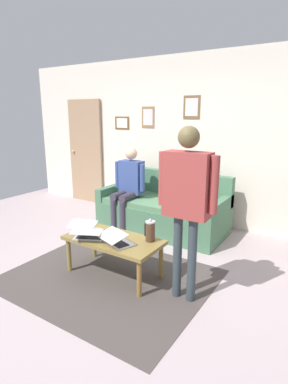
{
  "coord_description": "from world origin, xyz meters",
  "views": [
    {
      "loc": [
        -2.17,
        2.55,
        1.8
      ],
      "look_at": [
        -0.05,
        -0.73,
        0.8
      ],
      "focal_mm": 29.11,
      "sensor_mm": 36.0,
      "label": 1
    }
  ],
  "objects_px": {
    "laptop_left": "(117,240)",
    "person_seated": "(128,183)",
    "person_standing": "(187,193)",
    "laptop_center": "(89,235)",
    "laptop_right": "(85,228)",
    "interior_door": "(86,152)",
    "coffee_table": "(114,243)",
    "couch": "(164,211)",
    "french_press": "(150,231)"
  },
  "relations": [
    {
      "from": "laptop_left",
      "to": "person_seated",
      "type": "distance_m",
      "value": 1.69
    },
    {
      "from": "person_standing",
      "to": "person_seated",
      "type": "relative_size",
      "value": 1.32
    },
    {
      "from": "laptop_center",
      "to": "laptop_right",
      "type": "bearing_deg",
      "value": -35.44
    },
    {
      "from": "interior_door",
      "to": "laptop_left",
      "type": "relative_size",
      "value": 5.1
    },
    {
      "from": "interior_door",
      "to": "laptop_center",
      "type": "height_order",
      "value": "interior_door"
    },
    {
      "from": "interior_door",
      "to": "coffee_table",
      "type": "relative_size",
      "value": 1.87
    },
    {
      "from": "couch",
      "to": "laptop_right",
      "type": "bearing_deg",
      "value": 83.65
    },
    {
      "from": "laptop_center",
      "to": "laptop_left",
      "type": "bearing_deg",
      "value": -171.07
    },
    {
      "from": "interior_door",
      "to": "coffee_table",
      "type": "height_order",
      "value": "interior_door"
    },
    {
      "from": "couch",
      "to": "person_standing",
      "type": "distance_m",
      "value": 2.05
    },
    {
      "from": "interior_door",
      "to": "person_standing",
      "type": "relative_size",
      "value": 1.21
    },
    {
      "from": "interior_door",
      "to": "laptop_left",
      "type": "xyz_separation_m",
      "value": [
        -2.5,
        2.24,
        -0.54
      ]
    },
    {
      "from": "couch",
      "to": "person_seated",
      "type": "bearing_deg",
      "value": 23.96
    },
    {
      "from": "laptop_right",
      "to": "laptop_center",
      "type": "bearing_deg",
      "value": 144.56
    },
    {
      "from": "couch",
      "to": "person_standing",
      "type": "relative_size",
      "value": 1.15
    },
    {
      "from": "couch",
      "to": "person_seated",
      "type": "height_order",
      "value": "person_seated"
    },
    {
      "from": "laptop_left",
      "to": "coffee_table",
      "type": "bearing_deg",
      "value": -39.55
    },
    {
      "from": "french_press",
      "to": "person_seated",
      "type": "distance_m",
      "value": 1.63
    },
    {
      "from": "coffee_table",
      "to": "laptop_left",
      "type": "xyz_separation_m",
      "value": [
        -0.13,
        0.1,
        0.1
      ]
    },
    {
      "from": "coffee_table",
      "to": "person_seated",
      "type": "relative_size",
      "value": 0.85
    },
    {
      "from": "laptop_right",
      "to": "french_press",
      "type": "xyz_separation_m",
      "value": [
        -0.79,
        -0.19,
        0.07
      ]
    },
    {
      "from": "interior_door",
      "to": "laptop_right",
      "type": "xyz_separation_m",
      "value": [
        -1.97,
        2.16,
        -0.54
      ]
    },
    {
      "from": "laptop_left",
      "to": "person_standing",
      "type": "distance_m",
      "value": 0.96
    },
    {
      "from": "coffee_table",
      "to": "person_seated",
      "type": "xyz_separation_m",
      "value": [
        0.74,
        -1.33,
        0.34
      ]
    },
    {
      "from": "person_standing",
      "to": "person_seated",
      "type": "xyz_separation_m",
      "value": [
        1.61,
        -1.32,
        -0.35
      ]
    },
    {
      "from": "laptop_left",
      "to": "laptop_right",
      "type": "distance_m",
      "value": 0.54
    },
    {
      "from": "laptop_right",
      "to": "coffee_table",
      "type": "bearing_deg",
      "value": -176.01
    },
    {
      "from": "laptop_center",
      "to": "french_press",
      "type": "relative_size",
      "value": 1.69
    },
    {
      "from": "laptop_center",
      "to": "person_standing",
      "type": "relative_size",
      "value": 0.26
    },
    {
      "from": "couch",
      "to": "laptop_left",
      "type": "xyz_separation_m",
      "value": [
        -0.35,
        1.66,
        0.18
      ]
    },
    {
      "from": "coffee_table",
      "to": "person_standing",
      "type": "relative_size",
      "value": 0.65
    },
    {
      "from": "coffee_table",
      "to": "laptop_center",
      "type": "bearing_deg",
      "value": 35.63
    },
    {
      "from": "interior_door",
      "to": "couch",
      "type": "bearing_deg",
      "value": 164.95
    },
    {
      "from": "couch",
      "to": "person_standing",
      "type": "height_order",
      "value": "person_standing"
    },
    {
      "from": "person_standing",
      "to": "laptop_left",
      "type": "bearing_deg",
      "value": 8.44
    },
    {
      "from": "interior_door",
      "to": "laptop_left",
      "type": "distance_m",
      "value": 3.4
    },
    {
      "from": "person_standing",
      "to": "person_seated",
      "type": "height_order",
      "value": "person_standing"
    },
    {
      "from": "interior_door",
      "to": "laptop_right",
      "type": "bearing_deg",
      "value": 132.38
    },
    {
      "from": "coffee_table",
      "to": "laptop_right",
      "type": "distance_m",
      "value": 0.42
    },
    {
      "from": "person_seated",
      "to": "couch",
      "type": "bearing_deg",
      "value": -156.04
    },
    {
      "from": "laptop_left",
      "to": "laptop_center",
      "type": "relative_size",
      "value": 0.93
    },
    {
      "from": "interior_door",
      "to": "laptop_center",
      "type": "relative_size",
      "value": 4.72
    },
    {
      "from": "coffee_table",
      "to": "laptop_left",
      "type": "height_order",
      "value": "laptop_left"
    },
    {
      "from": "laptop_left",
      "to": "laptop_right",
      "type": "height_order",
      "value": "laptop_left"
    },
    {
      "from": "french_press",
      "to": "laptop_center",
      "type": "bearing_deg",
      "value": 27.85
    },
    {
      "from": "laptop_left",
      "to": "french_press",
      "type": "xyz_separation_m",
      "value": [
        -0.26,
        -0.26,
        0.07
      ]
    },
    {
      "from": "coffee_table",
      "to": "french_press",
      "type": "relative_size",
      "value": 4.26
    },
    {
      "from": "coffee_table",
      "to": "person_standing",
      "type": "xyz_separation_m",
      "value": [
        -0.87,
        -0.01,
        0.69
      ]
    },
    {
      "from": "french_press",
      "to": "person_standing",
      "type": "xyz_separation_m",
      "value": [
        -0.49,
        0.15,
        0.53
      ]
    },
    {
      "from": "laptop_center",
      "to": "person_standing",
      "type": "height_order",
      "value": "person_standing"
    }
  ]
}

